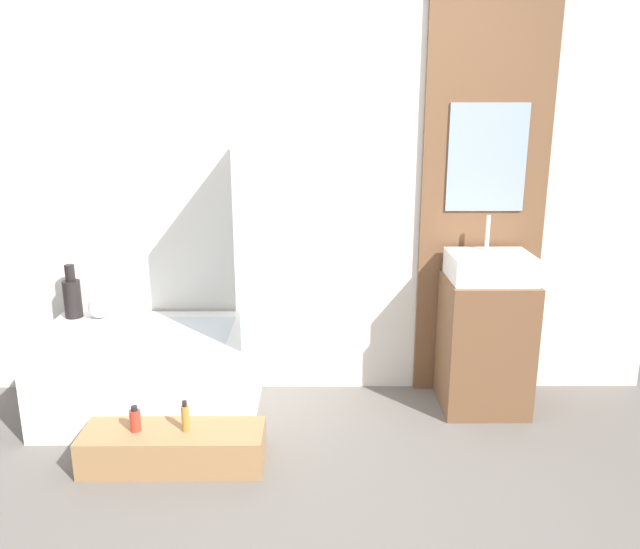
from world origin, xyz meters
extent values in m
cube|color=silver|center=(0.00, 1.58, 1.30)|extent=(4.20, 0.06, 2.60)
cube|color=brown|center=(1.05, 1.53, 1.30)|extent=(0.72, 0.03, 2.60)
cube|color=#8C9EB2|center=(1.05, 1.51, 1.42)|extent=(0.44, 0.01, 0.60)
cube|color=white|center=(-0.85, 1.19, 0.25)|extent=(1.18, 0.67, 0.51)
cube|color=silver|center=(-0.85, 1.19, 0.50)|extent=(0.92, 0.47, 0.01)
cube|color=silver|center=(-0.29, 1.15, 1.06)|extent=(0.01, 0.54, 1.11)
cube|color=#997047|center=(-0.61, 0.67, 0.09)|extent=(0.88, 0.29, 0.19)
cube|color=brown|center=(1.05, 1.29, 0.38)|extent=(0.47, 0.43, 0.77)
cube|color=white|center=(1.05, 1.29, 0.84)|extent=(0.45, 0.36, 0.15)
cylinder|color=silver|center=(1.05, 1.39, 1.01)|extent=(0.02, 0.02, 0.20)
cylinder|color=black|center=(-1.33, 1.43, 0.62)|extent=(0.10, 0.10, 0.22)
cylinder|color=black|center=(-1.33, 1.43, 0.77)|extent=(0.05, 0.05, 0.09)
sphere|color=white|center=(-1.18, 1.42, 0.57)|extent=(0.13, 0.13, 0.13)
cylinder|color=red|center=(-0.79, 0.67, 0.24)|extent=(0.05, 0.05, 0.11)
cylinder|color=black|center=(-0.79, 0.67, 0.31)|extent=(0.03, 0.03, 0.02)
cylinder|color=#B2752D|center=(-0.55, 0.67, 0.25)|extent=(0.04, 0.04, 0.13)
cylinder|color=black|center=(-0.55, 0.67, 0.33)|extent=(0.02, 0.02, 0.03)
camera|label=1|loc=(0.08, -2.04, 1.71)|focal=35.00mm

